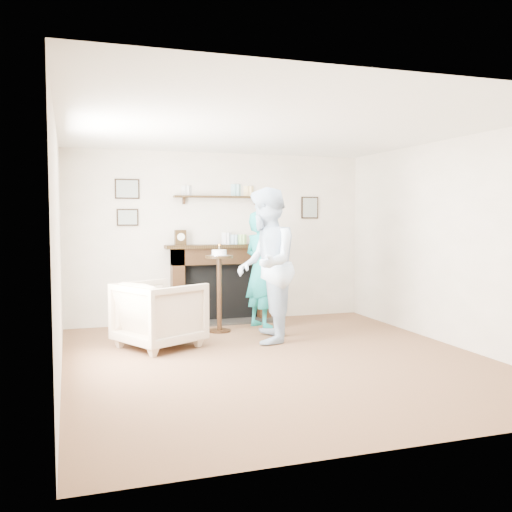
# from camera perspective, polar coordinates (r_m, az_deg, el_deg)

# --- Properties ---
(ground) EXTENTS (5.00, 5.00, 0.00)m
(ground) POSITION_cam_1_polar(r_m,az_deg,el_deg) (6.33, 2.26, -10.32)
(ground) COLOR brown
(ground) RESTS_ON ground
(room_shell) EXTENTS (4.54, 5.02, 2.52)m
(room_shell) POSITION_cam_1_polar(r_m,az_deg,el_deg) (6.78, 0.24, 4.49)
(room_shell) COLOR beige
(room_shell) RESTS_ON ground
(armchair) EXTENTS (1.18, 1.17, 0.80)m
(armchair) POSITION_cam_1_polar(r_m,az_deg,el_deg) (7.01, -9.58, -8.96)
(armchair) COLOR tan
(armchair) RESTS_ON ground
(man) EXTENTS (1.01, 1.13, 1.92)m
(man) POSITION_cam_1_polar(r_m,az_deg,el_deg) (7.20, 0.98, -8.56)
(man) COLOR #A2B7CB
(man) RESTS_ON ground
(woman) EXTENTS (0.56, 0.69, 1.64)m
(woman) POSITION_cam_1_polar(r_m,az_deg,el_deg) (8.12, 0.47, -7.12)
(woman) COLOR teal
(woman) RESTS_ON ground
(pedestal_table) EXTENTS (0.37, 0.37, 1.19)m
(pedestal_table) POSITION_cam_1_polar(r_m,az_deg,el_deg) (7.71, -3.70, -2.21)
(pedestal_table) COLOR black
(pedestal_table) RESTS_ON ground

